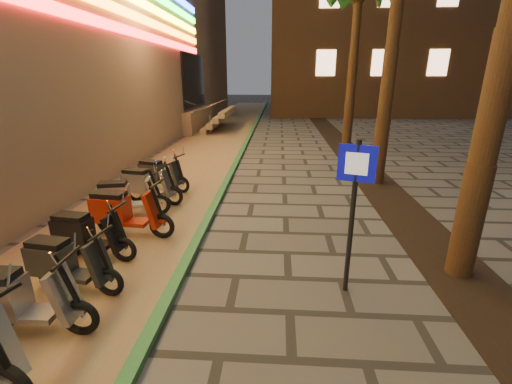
# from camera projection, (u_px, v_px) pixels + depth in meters

# --- Properties ---
(ground) EXTENTS (120.00, 120.00, 0.00)m
(ground) POSITION_uv_depth(u_px,v_px,m) (219.00, 357.00, 3.92)
(ground) COLOR #474442
(ground) RESTS_ON ground
(parking_strip) EXTENTS (3.40, 60.00, 0.01)m
(parking_strip) POSITION_uv_depth(u_px,v_px,m) (196.00, 158.00, 13.53)
(parking_strip) COLOR #8C7251
(parking_strip) RESTS_ON ground
(green_curb) EXTENTS (0.18, 60.00, 0.10)m
(green_curb) POSITION_uv_depth(u_px,v_px,m) (239.00, 157.00, 13.41)
(green_curb) COLOR #296E39
(green_curb) RESTS_ON ground
(planting_strip) EXTENTS (1.20, 40.00, 0.02)m
(planting_strip) POSITION_uv_depth(u_px,v_px,m) (398.00, 207.00, 8.42)
(planting_strip) COLOR black
(planting_strip) RESTS_ON ground
(pedestrian_sign) EXTENTS (0.48, 0.20, 2.28)m
(pedestrian_sign) POSITION_uv_depth(u_px,v_px,m) (354.00, 198.00, 4.67)
(pedestrian_sign) COLOR black
(pedestrian_sign) RESTS_ON ground
(scooter_5) EXTENTS (1.58, 0.55, 1.12)m
(scooter_5) POSITION_uv_depth(u_px,v_px,m) (16.00, 299.00, 4.14)
(scooter_5) COLOR black
(scooter_5) RESTS_ON ground
(scooter_6) EXTENTS (1.49, 0.61, 1.04)m
(scooter_6) POSITION_uv_depth(u_px,v_px,m) (64.00, 263.00, 5.01)
(scooter_6) COLOR black
(scooter_6) RESTS_ON ground
(scooter_7) EXTENTS (1.50, 0.59, 1.06)m
(scooter_7) POSITION_uv_depth(u_px,v_px,m) (85.00, 234.00, 5.92)
(scooter_7) COLOR black
(scooter_7) RESTS_ON ground
(scooter_8) EXTENTS (1.68, 0.62, 1.18)m
(scooter_8) POSITION_uv_depth(u_px,v_px,m) (123.00, 212.00, 6.76)
(scooter_8) COLOR black
(scooter_8) RESTS_ON ground
(scooter_9) EXTENTS (1.55, 0.74, 1.09)m
(scooter_9) POSITION_uv_depth(u_px,v_px,m) (125.00, 197.00, 7.69)
(scooter_9) COLOR black
(scooter_9) RESTS_ON ground
(scooter_10) EXTENTS (1.60, 0.70, 1.12)m
(scooter_10) POSITION_uv_depth(u_px,v_px,m) (145.00, 184.00, 8.56)
(scooter_10) COLOR black
(scooter_10) RESTS_ON ground
(scooter_11) EXTENTS (1.53, 0.80, 1.08)m
(scooter_11) POSITION_uv_depth(u_px,v_px,m) (159.00, 174.00, 9.53)
(scooter_11) COLOR black
(scooter_11) RESTS_ON ground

